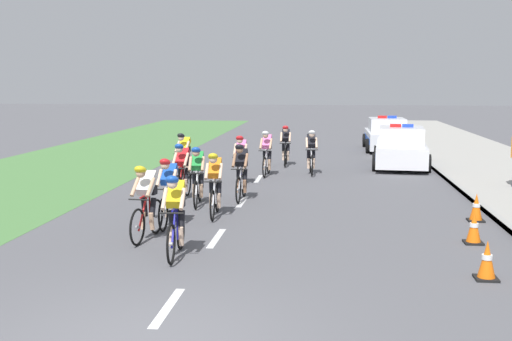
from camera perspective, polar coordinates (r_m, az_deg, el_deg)
kerb_edge at (r=21.68m, az=16.56°, el=-0.52°), size 0.16×60.00×0.13m
grass_verge at (r=23.44m, az=-18.19°, el=-0.13°), size 7.00×60.00×0.01m
lane_markings_centre at (r=12.96m, az=-3.55°, el=-6.04°), size 0.14×17.60×0.01m
cyclist_lead at (r=11.51m, az=-7.21°, el=-3.88°), size 0.43×1.72×1.56m
cyclist_second at (r=12.85m, az=-9.77°, el=-2.69°), size 0.45×1.72×1.56m
cyclist_third at (r=13.95m, az=-7.80°, el=-1.81°), size 0.42×1.72×1.56m
cyclist_fourth at (r=14.87m, az=-3.71°, el=-1.15°), size 0.43×1.72×1.56m
cyclist_fifth at (r=16.24m, az=-5.25°, el=-0.39°), size 0.44×1.72×1.56m
cyclist_sixth at (r=17.15m, az=-6.61°, el=0.03°), size 0.42×1.72×1.56m
cyclist_seventh at (r=16.90m, az=-1.34°, el=-0.04°), size 0.42×1.72×1.56m
cyclist_eighth at (r=19.51m, az=-1.35°, el=1.04°), size 0.42×1.72×1.56m
cyclist_ninth at (r=21.32m, az=0.95°, el=1.62°), size 0.43×1.72×1.56m
cyclist_tenth at (r=20.52m, az=-6.44°, el=1.33°), size 0.45×1.72×1.56m
cyclist_eleventh at (r=23.92m, az=2.67°, el=2.30°), size 0.42×1.72×1.56m
cyclist_twelfth at (r=21.70m, az=4.96°, el=1.71°), size 0.44×1.72×1.56m
police_car_nearest at (r=24.18m, az=12.81°, el=1.92°), size 2.30×4.54×1.59m
police_car_second at (r=29.97m, az=11.57°, el=3.09°), size 2.01×4.41×1.59m
traffic_cone_near at (r=13.15m, az=18.88°, el=-4.88°), size 0.36×0.36×0.64m
traffic_cone_mid at (r=15.25m, az=19.07°, el=-3.16°), size 0.36×0.36×0.64m
traffic_cone_far at (r=10.88m, az=19.93°, el=-7.57°), size 0.36×0.36×0.64m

